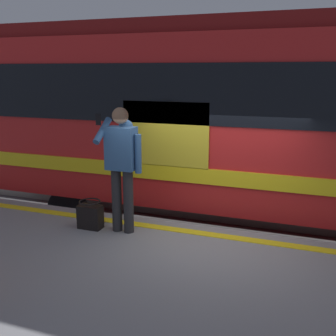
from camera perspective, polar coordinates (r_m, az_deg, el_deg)
name	(u,v)px	position (r m, az deg, el deg)	size (l,w,h in m)	color
ground_plane	(210,283)	(6.40, 5.91, -15.75)	(23.48, 23.48, 0.00)	#3D3D3F
safety_line	(206,234)	(5.74, 5.38, -9.19)	(13.92, 0.16, 0.01)	yellow
track_rail_near	(226,249)	(7.33, 8.13, -11.14)	(18.47, 0.08, 0.16)	slate
track_rail_far	(241,221)	(8.64, 10.17, -7.33)	(18.47, 0.08, 0.16)	slate
train_carriage	(332,115)	(7.29, 22.00, 6.96)	(13.67, 2.96, 3.75)	red
passenger	(122,160)	(5.56, -6.50, 1.17)	(0.57, 0.55, 1.74)	#262628
handbag	(90,216)	(5.97, -10.86, -6.59)	(0.34, 0.31, 0.41)	black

